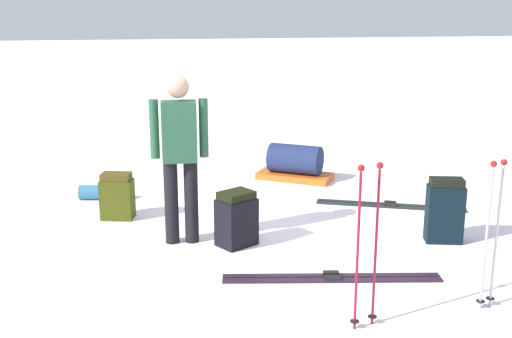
# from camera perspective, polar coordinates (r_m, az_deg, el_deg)

# --- Properties ---
(ground_plane) EXTENTS (80.00, 80.00, 0.00)m
(ground_plane) POSITION_cam_1_polar(r_m,az_deg,el_deg) (6.80, 0.00, -5.72)
(ground_plane) COLOR white
(skier_standing) EXTENTS (0.57, 0.24, 1.70)m
(skier_standing) POSITION_cam_1_polar(r_m,az_deg,el_deg) (6.31, -6.86, 1.62)
(skier_standing) COLOR black
(skier_standing) RESTS_ON ground_plane
(ski_pair_near) EXTENTS (1.93, 0.48, 0.05)m
(ski_pair_near) POSITION_cam_1_polar(r_m,az_deg,el_deg) (5.73, 6.81, -9.68)
(ski_pair_near) COLOR #281A2A
(ski_pair_near) RESTS_ON ground_plane
(ski_pair_far) EXTENTS (1.70, 0.81, 0.05)m
(ski_pair_far) POSITION_cam_1_polar(r_m,az_deg,el_deg) (7.82, 11.95, -3.21)
(ski_pair_far) COLOR black
(ski_pair_far) RESTS_ON ground_plane
(backpack_large_dark) EXTENTS (0.40, 0.29, 0.67)m
(backpack_large_dark) POSITION_cam_1_polar(r_m,az_deg,el_deg) (6.73, 16.59, -3.63)
(backpack_large_dark) COLOR black
(backpack_large_dark) RESTS_ON ground_plane
(backpack_bright) EXTENTS (0.45, 0.42, 0.56)m
(backpack_bright) POSITION_cam_1_polar(r_m,az_deg,el_deg) (6.37, -1.76, -4.52)
(backpack_bright) COLOR black
(backpack_bright) RESTS_ON ground_plane
(backpack_small_spare) EXTENTS (0.40, 0.31, 0.53)m
(backpack_small_spare) POSITION_cam_1_polar(r_m,az_deg,el_deg) (7.33, -12.36, -2.43)
(backpack_small_spare) COLOR #3D440F
(backpack_small_spare) RESTS_ON ground_plane
(ski_poles_planted_near) EXTENTS (0.17, 0.10, 1.22)m
(ski_poles_planted_near) POSITION_cam_1_polar(r_m,az_deg,el_deg) (5.28, 20.48, -4.89)
(ski_poles_planted_near) COLOR #B1AFBF
(ski_poles_planted_near) RESTS_ON ground_plane
(ski_poles_planted_far) EXTENTS (0.23, 0.12, 1.27)m
(ski_poles_planted_far) POSITION_cam_1_polar(r_m,az_deg,el_deg) (4.71, 9.97, -6.15)
(ski_poles_planted_far) COLOR maroon
(ski_poles_planted_far) RESTS_ON ground_plane
(gear_sled) EXTENTS (1.10, 0.92, 0.49)m
(gear_sled) POSITION_cam_1_polar(r_m,az_deg,el_deg) (8.80, 3.53, 0.49)
(gear_sled) COLOR #DD5D1E
(gear_sled) RESTS_ON ground_plane
(sleeping_mat_rolled) EXTENTS (0.57, 0.28, 0.18)m
(sleeping_mat_rolled) POSITION_cam_1_polar(r_m,az_deg,el_deg) (8.14, -13.68, -2.05)
(sleeping_mat_rolled) COLOR teal
(sleeping_mat_rolled) RESTS_ON ground_plane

